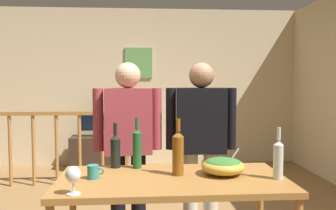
% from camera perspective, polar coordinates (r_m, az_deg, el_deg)
% --- Properties ---
extents(back_wall, '(5.61, 0.10, 2.61)m').
position_cam_1_polar(back_wall, '(6.27, -5.33, 2.77)').
color(back_wall, beige).
rests_on(back_wall, ground_plane).
extents(framed_picture, '(0.45, 0.03, 0.50)m').
position_cam_1_polar(framed_picture, '(6.21, -4.56, 6.52)').
color(framed_picture, '#62A358').
extents(stair_railing, '(2.54, 0.10, 1.06)m').
position_cam_1_polar(stair_railing, '(5.22, -16.28, -5.25)').
color(stair_railing, '#9E6B33').
rests_on(stair_railing, ground_plane).
extents(tv_console, '(0.90, 0.40, 0.53)m').
position_cam_1_polar(tv_console, '(6.07, -10.57, -7.23)').
color(tv_console, '#38281E').
rests_on(tv_console, ground_plane).
extents(flat_screen_tv, '(0.54, 0.12, 0.40)m').
position_cam_1_polar(flat_screen_tv, '(5.96, -10.66, -2.53)').
color(flat_screen_tv, black).
rests_on(flat_screen_tv, tv_console).
extents(serving_table, '(1.53, 0.77, 0.79)m').
position_cam_1_polar(serving_table, '(2.54, 0.68, -12.77)').
color(serving_table, '#9E6B33').
rests_on(serving_table, ground_plane).
extents(salad_bowl, '(0.30, 0.30, 0.19)m').
position_cam_1_polar(salad_bowl, '(2.61, 8.49, -9.21)').
color(salad_bowl, gold).
rests_on(salad_bowl, serving_table).
extents(wine_glass, '(0.09, 0.09, 0.16)m').
position_cam_1_polar(wine_glass, '(2.22, -14.44, -10.50)').
color(wine_glass, silver).
rests_on(wine_glass, serving_table).
extents(wine_bottle_clear, '(0.06, 0.06, 0.35)m').
position_cam_1_polar(wine_bottle_clear, '(2.57, 16.67, -7.93)').
color(wine_bottle_clear, silver).
rests_on(wine_bottle_clear, serving_table).
extents(wine_bottle_dark, '(0.07, 0.07, 0.34)m').
position_cam_1_polar(wine_bottle_dark, '(2.80, -8.13, -6.91)').
color(wine_bottle_dark, black).
rests_on(wine_bottle_dark, serving_table).
extents(wine_bottle_green, '(0.06, 0.06, 0.38)m').
position_cam_1_polar(wine_bottle_green, '(2.76, -4.81, -6.57)').
color(wine_bottle_green, '#1E5628').
rests_on(wine_bottle_green, serving_table).
extents(wine_bottle_amber, '(0.08, 0.08, 0.39)m').
position_cam_1_polar(wine_bottle_amber, '(2.56, 1.56, -7.30)').
color(wine_bottle_amber, brown).
rests_on(wine_bottle_amber, serving_table).
extents(mug_teal, '(0.11, 0.08, 0.09)m').
position_cam_1_polar(mug_teal, '(2.54, -11.46, -10.09)').
color(mug_teal, teal).
rests_on(mug_teal, serving_table).
extents(person_standing_left, '(0.59, 0.25, 1.59)m').
position_cam_1_polar(person_standing_left, '(3.23, -6.23, -5.04)').
color(person_standing_left, black).
rests_on(person_standing_left, ground_plane).
extents(person_standing_right, '(0.62, 0.25, 1.59)m').
position_cam_1_polar(person_standing_right, '(3.28, 5.11, -4.82)').
color(person_standing_right, beige).
rests_on(person_standing_right, ground_plane).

